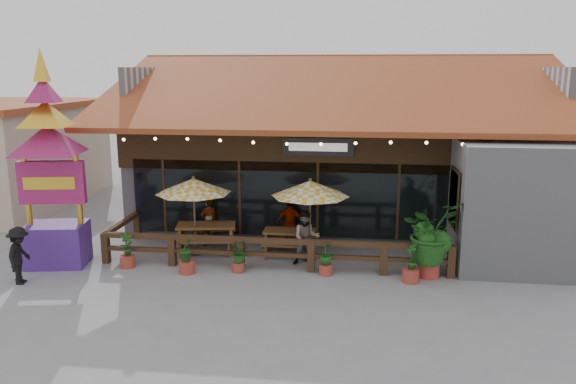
# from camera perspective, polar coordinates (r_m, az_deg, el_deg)

# --- Properties ---
(ground) EXTENTS (100.00, 100.00, 0.00)m
(ground) POSITION_cam_1_polar(r_m,az_deg,el_deg) (16.31, 4.25, -7.51)
(ground) COLOR gray
(ground) RESTS_ON ground
(restaurant_building) EXTENTS (15.50, 14.73, 6.09)m
(restaurant_building) POSITION_cam_1_polar(r_m,az_deg,el_deg) (22.19, 5.90, 3.68)
(restaurant_building) COLOR #A0A0A4
(restaurant_building) RESTS_ON ground
(patio_railing) EXTENTS (10.00, 2.60, 0.92)m
(patio_railing) POSITION_cam_1_polar(r_m,az_deg,el_deg) (16.11, -3.82, -5.44)
(patio_railing) COLOR #472D19
(patio_railing) RESTS_ON ground
(umbrella_left) EXTENTS (3.00, 3.00, 2.42)m
(umbrella_left) POSITION_cam_1_polar(r_m,az_deg,el_deg) (17.01, -9.58, 0.58)
(umbrella_left) COLOR brown
(umbrella_left) RESTS_ON ground
(umbrella_right) EXTENTS (2.31, 2.31, 2.45)m
(umbrella_right) POSITION_cam_1_polar(r_m,az_deg,el_deg) (16.31, 2.27, 0.33)
(umbrella_right) COLOR brown
(umbrella_right) RESTS_ON ground
(picnic_table_left) EXTENTS (2.02, 1.83, 0.86)m
(picnic_table_left) POSITION_cam_1_polar(r_m,az_deg,el_deg) (17.58, -8.30, -4.14)
(picnic_table_left) COLOR brown
(picnic_table_left) RESTS_ON ground
(picnic_table_right) EXTENTS (1.57, 1.35, 0.75)m
(picnic_table_right) POSITION_cam_1_polar(r_m,az_deg,el_deg) (17.15, 0.15, -4.69)
(picnic_table_right) COLOR brown
(picnic_table_right) RESTS_ON ground
(thai_sign_tower) EXTENTS (2.83, 2.83, 6.57)m
(thai_sign_tower) POSITION_cam_1_polar(r_m,az_deg,el_deg) (16.94, -23.17, 4.38)
(thai_sign_tower) COLOR #492280
(thai_sign_tower) RESTS_ON ground
(tropical_plant) EXTENTS (2.05, 2.02, 2.14)m
(tropical_plant) POSITION_cam_1_polar(r_m,az_deg,el_deg) (15.55, 14.30, -4.13)
(tropical_plant) COLOR #9B372A
(tropical_plant) RESTS_ON ground
(diner_a) EXTENTS (0.67, 0.65, 1.55)m
(diner_a) POSITION_cam_1_polar(r_m,az_deg,el_deg) (18.11, -8.05, -3.00)
(diner_a) COLOR #322210
(diner_a) RESTS_ON ground
(diner_b) EXTENTS (0.87, 0.73, 1.60)m
(diner_b) POSITION_cam_1_polar(r_m,az_deg,el_deg) (16.17, 1.87, -4.68)
(diner_b) COLOR #322210
(diner_b) RESTS_ON ground
(diner_c) EXTENTS (0.98, 0.56, 1.57)m
(diner_c) POSITION_cam_1_polar(r_m,az_deg,el_deg) (17.69, 0.30, -3.21)
(diner_c) COLOR #322210
(diner_c) RESTS_ON ground
(pedestrian) EXTENTS (0.74, 1.08, 1.54)m
(pedestrian) POSITION_cam_1_polar(r_m,az_deg,el_deg) (16.36, -25.63, -5.84)
(pedestrian) COLOR black
(pedestrian) RESTS_ON ground
(planter_a) EXTENTS (0.44, 0.42, 1.03)m
(planter_a) POSITION_cam_1_polar(r_m,az_deg,el_deg) (16.69, -16.02, -5.94)
(planter_a) COLOR #9B372A
(planter_a) RESTS_ON ground
(planter_b) EXTENTS (0.44, 0.48, 1.08)m
(planter_b) POSITION_cam_1_polar(r_m,az_deg,el_deg) (15.82, -10.26, -6.45)
(planter_b) COLOR #9B372A
(planter_b) RESTS_ON ground
(planter_c) EXTENTS (0.66, 0.64, 0.85)m
(planter_c) POSITION_cam_1_polar(r_m,az_deg,el_deg) (15.72, -5.09, -6.46)
(planter_c) COLOR #9B372A
(planter_c) RESTS_ON ground
(planter_d) EXTENTS (0.48, 0.48, 0.92)m
(planter_d) POSITION_cam_1_polar(r_m,az_deg,el_deg) (15.50, 3.87, -6.85)
(planter_d) COLOR #9B372A
(planter_d) RESTS_ON ground
(planter_e) EXTENTS (0.44, 0.44, 1.08)m
(planter_e) POSITION_cam_1_polar(r_m,az_deg,el_deg) (15.30, 12.40, -7.33)
(planter_e) COLOR #9B372A
(planter_e) RESTS_ON ground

